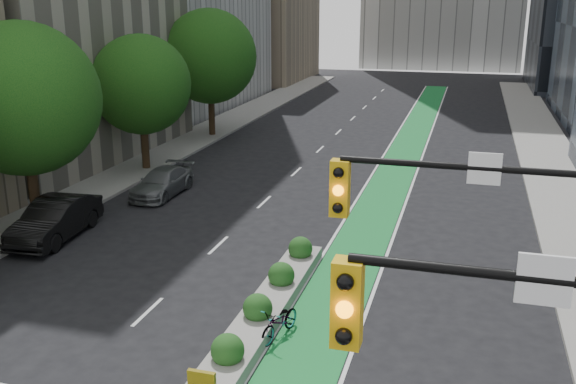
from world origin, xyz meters
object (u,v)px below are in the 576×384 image
Objects in this scene: median_planter at (268,302)px; bicycle at (280,322)px; parked_car_left_far at (162,182)px; parked_car_left_mid at (55,219)px.

median_planter reaches higher than bicycle.
median_planter is 2.25× the size of parked_car_left_far.
parked_car_left_mid is at bearing 159.71° from median_planter.
bicycle is at bearing -59.97° from median_planter.
median_planter is at bearing 135.42° from bicycle.
parked_car_left_far reaches higher than median_planter.
parked_car_left_far is (1.42, 6.85, -0.17)m from parked_car_left_mid.
bicycle is at bearing -29.83° from parked_car_left_mid.
parked_car_left_mid reaches higher than median_planter.
parked_car_left_mid is at bearing 170.38° from bicycle.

